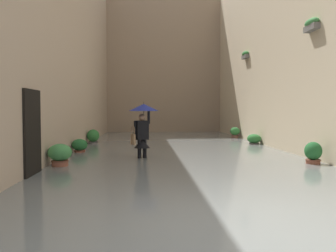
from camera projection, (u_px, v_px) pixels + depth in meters
ground_plane at (175, 152)px, 14.36m from camera, size 60.00×60.00×0.00m
flood_water at (175, 149)px, 14.36m from camera, size 8.54×25.10×0.21m
building_facade_left at (290, 8)px, 14.38m from camera, size 2.04×23.10×11.87m
building_facade_right at (56, 23)px, 13.83m from camera, size 2.04×23.10×10.40m
building_facade_far at (163, 68)px, 24.56m from camera, size 11.34×1.80×9.34m
person_wading at (143, 122)px, 10.89m from camera, size 0.94×0.94×1.98m
potted_plant_near_right at (60, 156)px, 9.38m from camera, size 0.64×0.64×0.81m
potted_plant_mid_right at (93, 138)px, 15.52m from camera, size 0.55×0.55×0.85m
potted_plant_far_right at (80, 147)px, 12.44m from camera, size 0.56×0.56×0.68m
potted_plant_far_left at (313, 155)px, 9.79m from camera, size 0.48×0.48×0.82m
potted_plant_near_left at (254, 140)px, 15.39m from camera, size 0.61×0.61×0.65m
potted_plant_mid_left at (235, 134)px, 18.66m from camera, size 0.52×0.52×0.79m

